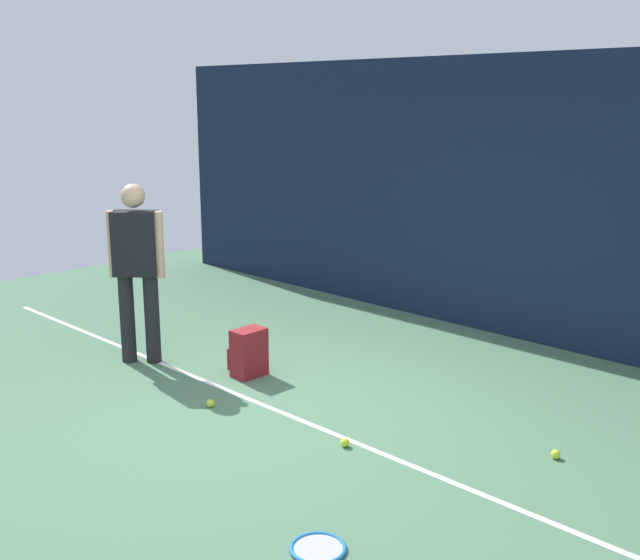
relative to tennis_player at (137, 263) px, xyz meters
The scene contains 9 objects.
ground_plane 2.06m from the tennis_player, ahead, with size 12.00×12.00×0.00m, color #4C7556.
back_fence 3.70m from the tennis_player, 60.54° to the left, with size 10.00×0.10×2.89m, color #141E38.
court_line 2.05m from the tennis_player, ahead, with size 9.00×0.05×0.00m, color white.
tennis_player is the anchor object (origin of this frame).
tennis_racket 3.74m from the tennis_player, 17.57° to the right, with size 0.61×0.48×0.03m.
backpack 1.35m from the tennis_player, 24.45° to the left, with size 0.28×0.30×0.44m.
tennis_ball_near_player 1.67m from the tennis_player, ahead, with size 0.07×0.07×0.07m, color #CCE033.
tennis_ball_by_fence 2.81m from the tennis_player, ahead, with size 0.07×0.07×0.07m, color #CCE033.
tennis_ball_mid_court 4.04m from the tennis_player, 13.03° to the left, with size 0.07×0.07×0.07m, color #CCE033.
Camera 1 is at (4.31, -4.01, 2.47)m, focal length 43.27 mm.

